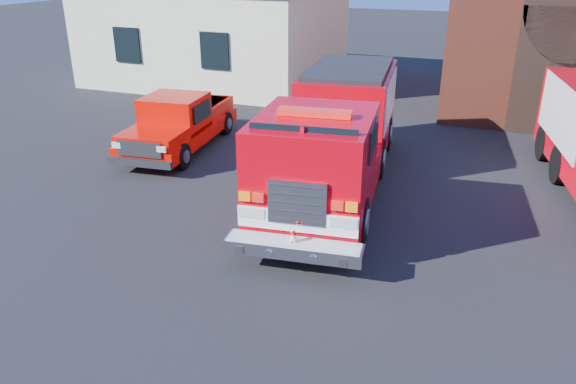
% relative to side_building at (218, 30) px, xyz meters
% --- Properties ---
extents(ground, '(100.00, 100.00, 0.00)m').
position_rel_side_building_xyz_m(ground, '(9.00, -13.00, -2.20)').
color(ground, black).
rests_on(ground, ground).
extents(side_building, '(10.20, 8.20, 4.35)m').
position_rel_side_building_xyz_m(side_building, '(0.00, 0.00, 0.00)').
color(side_building, beige).
rests_on(side_building, ground).
extents(fire_engine, '(3.48, 8.90, 2.67)m').
position_rel_side_building_xyz_m(fire_engine, '(8.83, -10.59, -0.82)').
color(fire_engine, black).
rests_on(fire_engine, ground).
extents(pickup_truck, '(2.36, 5.23, 1.66)m').
position_rel_side_building_xyz_m(pickup_truck, '(3.64, -9.39, -1.42)').
color(pickup_truck, black).
rests_on(pickup_truck, ground).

